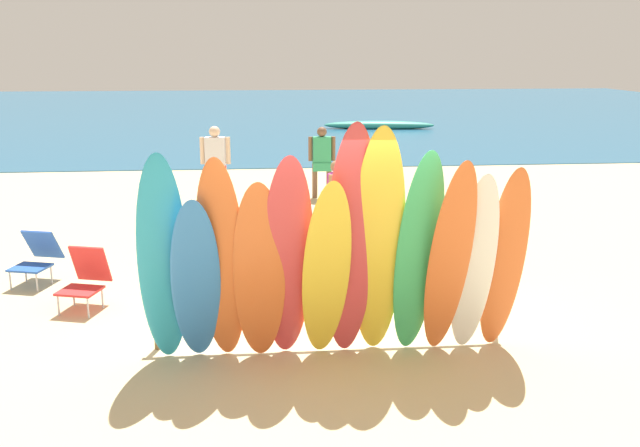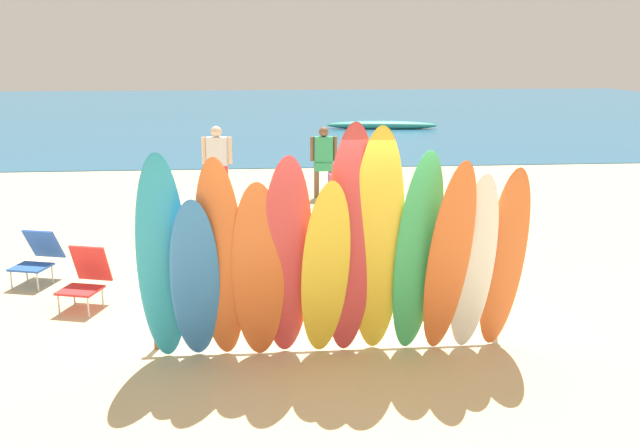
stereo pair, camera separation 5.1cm
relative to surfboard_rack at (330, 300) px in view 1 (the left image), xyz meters
name	(u,v)px [view 1 (the left image)]	position (x,y,z in m)	size (l,w,h in m)	color
ground	(281,161)	(0.00, 14.00, -0.53)	(60.00, 60.00, 0.00)	#D3BC8C
ocean_water	(267,110)	(0.00, 32.59, -0.52)	(60.00, 40.00, 0.02)	#235B7F
surfboard_rack	(330,300)	(0.00, 0.00, 0.00)	(4.13, 0.07, 0.64)	brown
surfboard_teal_0	(163,261)	(-1.83, -0.47, 0.67)	(0.53, 0.08, 2.44)	#289EC6
surfboard_blue_1	(196,282)	(-1.49, -0.51, 0.44)	(0.52, 0.07, 2.03)	#337AD1
surfboard_orange_2	(221,262)	(-1.22, -0.51, 0.65)	(0.52, 0.07, 2.43)	orange
surfboard_orange_3	(259,273)	(-0.82, -0.52, 0.52)	(0.57, 0.07, 2.15)	orange
surfboard_red_4	(288,260)	(-0.52, -0.54, 0.66)	(0.55, 0.08, 2.46)	#D13D42
surfboard_yellow_5	(326,272)	(-0.11, -0.57, 0.53)	(0.52, 0.07, 2.21)	yellow
surfboard_red_6	(350,244)	(0.16, -0.52, 0.82)	(0.56, 0.08, 2.74)	#D13D42
surfboard_yellow_7	(378,245)	(0.46, -0.52, 0.80)	(0.57, 0.06, 2.73)	yellow
surfboard_green_8	(418,255)	(0.90, -0.53, 0.67)	(0.50, 0.08, 2.46)	#38B266
surfboard_orange_9	(449,261)	(1.22, -0.64, 0.63)	(0.47, 0.07, 2.43)	orange
surfboard_white_10	(474,265)	(1.52, -0.55, 0.55)	(0.46, 0.08, 2.22)	white
surfboard_orange_11	(504,261)	(1.88, -0.49, 0.57)	(0.47, 0.07, 2.26)	orange
beachgoer_by_water	(216,160)	(-1.68, 7.81, 0.48)	(0.66, 0.28, 1.75)	beige
beachgoer_photographing	(484,226)	(2.40, 1.79, 0.39)	(0.42, 0.60, 1.60)	tan
beachgoer_midbeach	(383,186)	(1.58, 5.26, 0.32)	(0.55, 0.26, 1.48)	#9E704C
beachgoer_strolling	(336,197)	(0.57, 4.23, 0.34)	(0.39, 0.52, 1.51)	#9E704C
beachgoer_near_rack	(322,157)	(0.72, 8.40, 0.42)	(0.62, 0.26, 1.65)	brown
beach_chair_red	(86,277)	(-3.11, 1.47, -0.10)	(0.67, 0.77, 0.83)	#B7B7BC
beach_chair_blue	(37,256)	(-4.06, 2.60, -0.11)	(0.69, 0.86, 0.78)	#B7B7BC
distant_boat	(379,125)	(4.59, 22.60, -0.36)	(4.79, 1.27, 0.38)	teal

